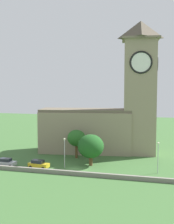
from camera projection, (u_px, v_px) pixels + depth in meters
ground_plane at (91, 154)px, 81.30m from camera, size 200.00×200.00×0.00m
church at (112, 110)px, 82.78m from camera, size 32.80×13.69×35.32m
quay_barrier at (69, 173)px, 62.88m from camera, size 55.63×0.70×0.88m
car_silver at (6, 162)px, 69.58m from camera, size 4.65×2.36×1.81m
car_yellow at (39, 164)px, 67.71m from camera, size 4.79×2.52×1.89m
streetlamp_west_mid at (64, 148)px, 67.53m from camera, size 0.44×0.44×6.80m
streetlamp_central at (158, 152)px, 63.54m from camera, size 0.44×0.44×6.68m
tree_churchyard at (91, 146)px, 69.76m from camera, size 6.03×6.03×7.25m
tree_riverside_west at (76, 138)px, 76.97m from camera, size 4.60×4.60×7.23m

